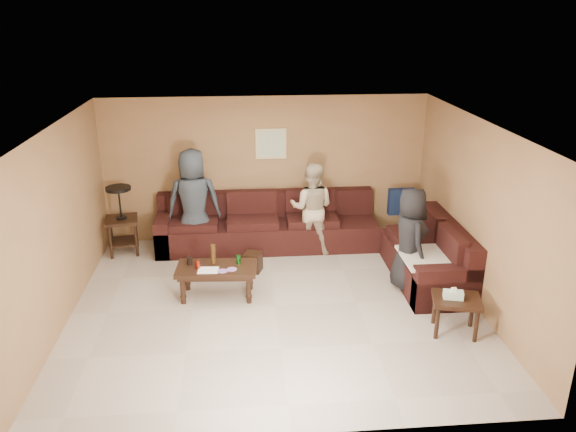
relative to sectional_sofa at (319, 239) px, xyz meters
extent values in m
plane|color=#B3A798|center=(-0.81, -1.52, -0.33)|extent=(5.50, 5.50, 0.00)
cube|color=white|center=(-0.81, -1.52, 2.12)|extent=(5.50, 5.00, 0.10)
cube|color=#966F47|center=(-0.81, 0.98, 0.92)|extent=(5.50, 0.10, 2.50)
cube|color=#966F47|center=(-0.81, -4.02, 0.92)|extent=(5.50, 0.10, 2.50)
cube|color=#966F47|center=(-3.56, -1.52, 0.92)|extent=(0.10, 5.00, 2.50)
cube|color=#966F47|center=(1.94, -1.52, 0.92)|extent=(0.10, 5.00, 2.50)
cube|color=black|center=(-0.81, 0.53, -0.10)|extent=(3.70, 0.90, 0.45)
cube|color=black|center=(-0.81, 0.86, 0.35)|extent=(3.70, 0.24, 0.45)
cube|color=black|center=(-2.54, 0.53, -0.01)|extent=(0.24, 0.90, 0.63)
cube|color=black|center=(1.49, -0.92, -0.10)|extent=(0.90, 2.00, 0.45)
cube|color=black|center=(1.82, -0.92, 0.35)|extent=(0.24, 2.00, 0.45)
cube|color=black|center=(1.49, -1.80, -0.01)|extent=(0.90, 0.24, 0.63)
cube|color=#14203F|center=(1.49, 0.53, 0.42)|extent=(0.45, 0.14, 0.45)
cube|color=beige|center=(1.49, -1.37, 0.25)|extent=(1.00, 0.85, 0.04)
cube|color=black|center=(-1.61, -1.17, 0.11)|extent=(1.15, 0.63, 0.06)
cube|color=black|center=(-1.61, -1.17, 0.05)|extent=(1.06, 0.54, 0.05)
cylinder|color=black|center=(-2.08, -1.34, -0.12)|extent=(0.07, 0.07, 0.41)
cylinder|color=black|center=(-1.17, -1.40, -0.12)|extent=(0.07, 0.07, 0.41)
cylinder|color=black|center=(-2.05, -0.93, -0.12)|extent=(0.07, 0.07, 0.41)
cylinder|color=black|center=(-1.15, -1.00, -0.12)|extent=(0.07, 0.07, 0.41)
cylinder|color=maroon|center=(-1.87, -1.20, 0.20)|extent=(0.07, 0.07, 0.12)
cylinder|color=#136E1E|center=(-1.30, -1.09, 0.20)|extent=(0.07, 0.07, 0.12)
cylinder|color=#37230C|center=(-1.66, -1.04, 0.28)|extent=(0.07, 0.07, 0.28)
cylinder|color=black|center=(-1.99, -1.06, 0.20)|extent=(0.08, 0.08, 0.11)
cube|color=white|center=(-1.72, -1.28, 0.14)|extent=(0.29, 0.24, 0.00)
cylinder|color=#E45092|center=(-1.52, -1.33, 0.14)|extent=(0.14, 0.14, 0.01)
cylinder|color=#E45092|center=(-1.40, -1.28, 0.14)|extent=(0.14, 0.14, 0.01)
cube|color=black|center=(-3.21, 0.48, 0.26)|extent=(0.59, 0.59, 0.05)
cube|color=black|center=(-3.21, 0.48, -0.12)|extent=(0.52, 0.52, 0.03)
cylinder|color=black|center=(-3.38, 0.25, -0.03)|extent=(0.05, 0.05, 0.59)
cylinder|color=black|center=(-2.98, 0.32, -0.03)|extent=(0.05, 0.05, 0.59)
cylinder|color=black|center=(-3.45, 0.65, -0.03)|extent=(0.05, 0.05, 0.59)
cylinder|color=black|center=(-3.05, 0.72, -0.03)|extent=(0.05, 0.05, 0.59)
cylinder|color=black|center=(-3.21, 0.48, 0.30)|extent=(0.18, 0.18, 0.03)
cylinder|color=black|center=(-3.21, 0.48, 0.56)|extent=(0.03, 0.03, 0.49)
cylinder|color=black|center=(-3.21, 0.48, 0.80)|extent=(0.40, 0.40, 0.05)
cube|color=black|center=(1.40, -2.37, 0.13)|extent=(0.68, 0.60, 0.05)
cylinder|color=black|center=(1.13, -2.49, -0.10)|extent=(0.05, 0.05, 0.46)
cylinder|color=black|center=(1.58, -2.60, -0.10)|extent=(0.05, 0.05, 0.46)
cylinder|color=black|center=(1.21, -2.14, -0.10)|extent=(0.05, 0.05, 0.46)
cylinder|color=black|center=(1.67, -2.25, -0.10)|extent=(0.05, 0.05, 0.46)
cube|color=white|center=(1.35, -2.37, 0.21)|extent=(0.26, 0.17, 0.10)
cube|color=white|center=(1.35, -2.37, 0.28)|extent=(0.06, 0.04, 0.05)
cube|color=black|center=(-1.09, -0.40, -0.17)|extent=(0.32, 0.32, 0.30)
cube|color=#D0BD82|center=(-0.71, 0.96, 1.37)|extent=(0.52, 0.03, 0.52)
cube|color=silver|center=(-0.71, 0.95, 1.37)|extent=(0.44, 0.01, 0.44)
imported|color=#29303A|center=(-2.01, 0.41, 0.56)|extent=(0.90, 0.62, 1.77)
imported|color=#C2AF90|center=(-0.09, 0.31, 0.44)|extent=(0.87, 0.75, 1.53)
imported|color=black|center=(1.14, -1.13, 0.44)|extent=(0.57, 0.80, 1.52)
camera|label=1|loc=(-1.22, -8.32, 3.57)|focal=35.00mm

